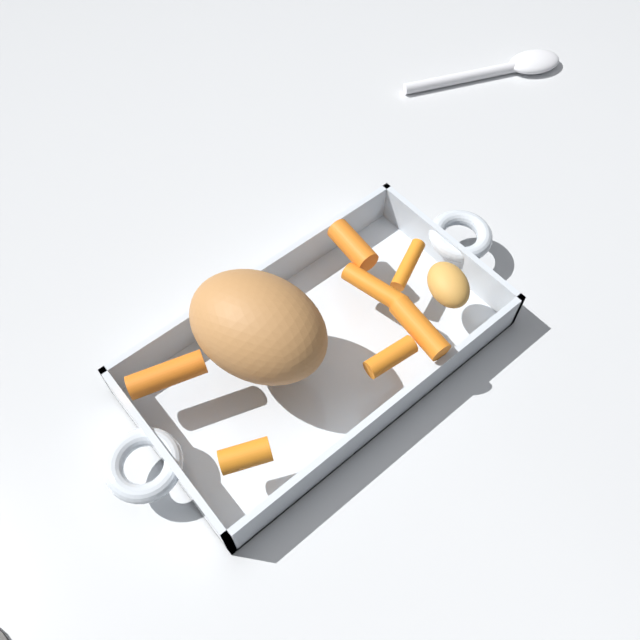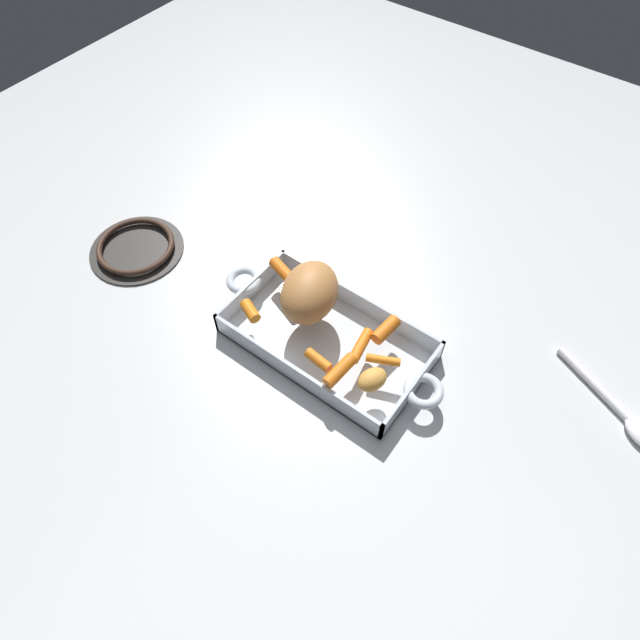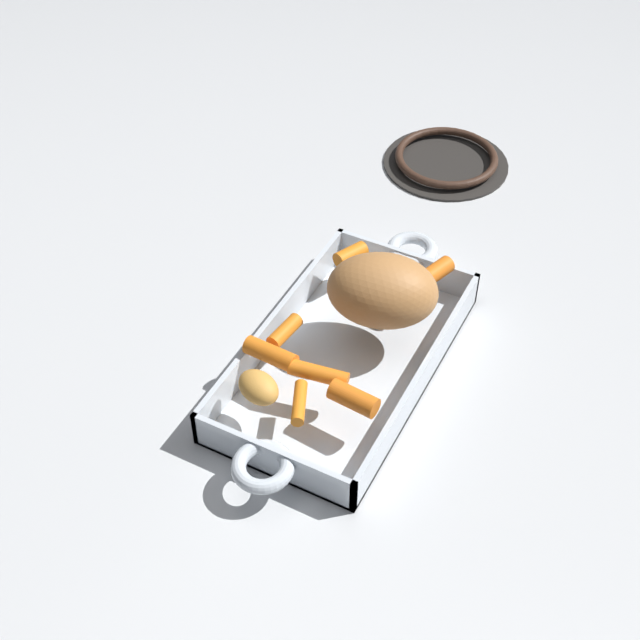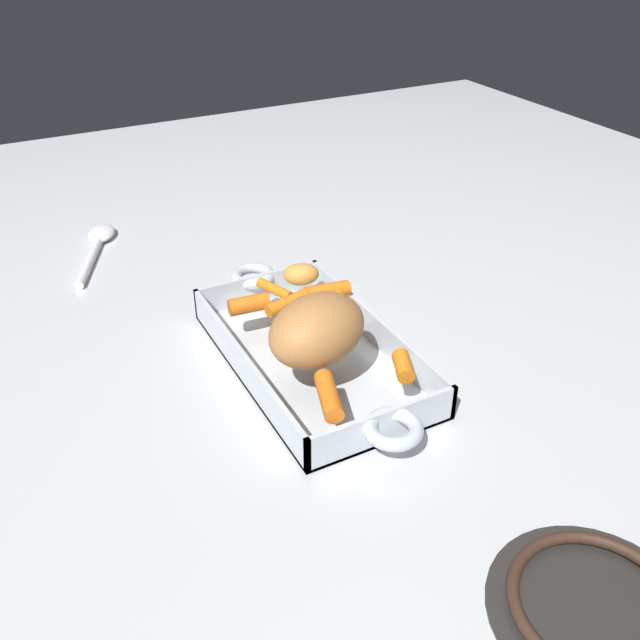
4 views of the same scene
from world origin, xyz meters
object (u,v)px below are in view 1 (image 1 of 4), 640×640
Objects in this scene: baby_carrot_center_left at (245,456)px; baby_carrot_southeast at (353,245)px; roasting_dish at (319,350)px; potato_golden_large at (448,285)px; serving_spoon at (508,67)px; pork_roast at (258,326)px; baby_carrot_northeast at (420,328)px; baby_carrot_southwest at (408,265)px; baby_carrot_center_right at (391,357)px; baby_carrot_northwest at (167,375)px; baby_carrot_short at (375,288)px.

baby_carrot_southeast is at bearing 26.76° from baby_carrot_center_left.
baby_carrot_center_left reaches higher than roasting_dish.
potato_golden_large reaches higher than serving_spoon.
baby_carrot_northeast is at bearing -33.27° from pork_roast.
baby_carrot_southwest reaches higher than roasting_dish.
baby_carrot_southwest is (0.11, -0.00, 0.04)m from roasting_dish.
baby_carrot_southeast is 1.12× the size of baby_carrot_center_right.
pork_roast reaches higher than baby_carrot_northwest.
baby_carrot_northeast is 0.06m from baby_carrot_short.
baby_carrot_northwest is 0.10m from baby_carrot_center_left.
roasting_dish is 0.51m from serving_spoon.
serving_spoon is at bearing 19.93° from roasting_dish.
baby_carrot_southeast is at bearing 30.52° from roasting_dish.
pork_roast is at bearing 146.73° from baby_carrot_northeast.
baby_carrot_southwest is 1.17× the size of baby_carrot_center_right.
serving_spoon is (0.41, 0.17, -0.05)m from baby_carrot_short.
baby_carrot_short is at bearing -133.71° from serving_spoon.
baby_carrot_northwest is 0.21m from baby_carrot_short.
baby_carrot_center_left is at bearing -164.20° from baby_carrot_short.
baby_carrot_southeast is at bearing 81.58° from baby_carrot_northeast.
baby_carrot_short is (-0.04, -0.00, 0.00)m from baby_carrot_southwest.
baby_carrot_northwest is 0.32× the size of serving_spoon.
baby_carrot_southeast reaches higher than baby_carrot_southwest.
baby_carrot_center_right is at bearing -3.22° from baby_carrot_center_left.
baby_carrot_center_left is (0.01, -0.10, -0.00)m from baby_carrot_northwest.
baby_carrot_southeast is (0.14, 0.03, -0.03)m from pork_roast.
baby_carrot_northwest is at bearing 166.53° from baby_carrot_short.
baby_carrot_northwest reaches higher than baby_carrot_short.
potato_golden_large is (0.25, -0.09, 0.00)m from baby_carrot_northwest.
roasting_dish is 0.14m from baby_carrot_center_left.
baby_carrot_northeast reaches higher than baby_carrot_southwest.
baby_carrot_southwest is 0.05m from potato_golden_large.
baby_carrot_southwest is 0.07m from baby_carrot_northeast.
baby_carrot_center_left is at bearing -135.99° from serving_spoon.
pork_roast is 2.28× the size of baby_carrot_southwest.
baby_carrot_northeast is (0.20, -0.11, -0.00)m from baby_carrot_northwest.
baby_carrot_center_right reaches higher than roasting_dish.
baby_carrot_southwest is (0.03, -0.05, -0.00)m from baby_carrot_southeast.
baby_carrot_center_right is 0.09m from potato_golden_large.
baby_carrot_southeast is at bearing 118.96° from baby_carrot_southwest.
pork_roast is 0.13m from baby_carrot_short.
roasting_dish is at bearing -136.87° from serving_spoon.
potato_golden_large is at bearing -40.32° from baby_carrot_short.
baby_carrot_short reaches higher than serving_spoon.
baby_carrot_short is at bearing -9.55° from pork_roast.
baby_carrot_northeast is 1.23× the size of potato_golden_large.
potato_golden_large is (0.04, -0.10, 0.00)m from baby_carrot_southeast.
baby_carrot_short is at bearing -179.39° from baby_carrot_southwest.
roasting_dish is 0.15m from baby_carrot_northwest.
baby_carrot_short is at bearing -107.85° from baby_carrot_southeast.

